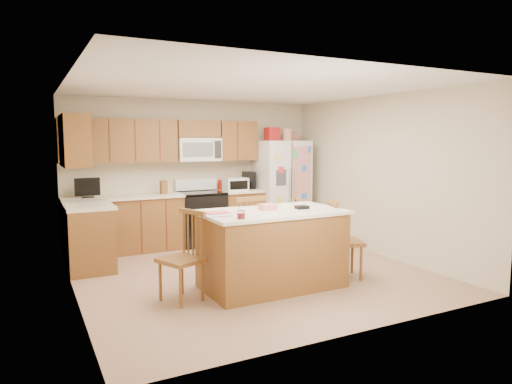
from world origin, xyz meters
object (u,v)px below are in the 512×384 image
windsor_chair_back (245,237)px  stove (201,217)px  windsor_chair_right (343,241)px  island (272,248)px  refrigerator (281,188)px  windsor_chair_left (183,259)px

windsor_chair_back → stove: bearing=87.4°
windsor_chair_back → windsor_chair_right: windsor_chair_back is taller
island → windsor_chair_right: size_ratio=1.74×
refrigerator → windsor_chair_right: (-0.58, -2.64, -0.44)m
island → windsor_chair_left: (-1.13, 0.03, 0.00)m
refrigerator → windsor_chair_left: 3.75m
windsor_chair_left → windsor_chair_back: (1.08, 0.62, 0.02)m
stove → windsor_chair_right: 2.88m
stove → windsor_chair_left: 2.84m
stove → refrigerator: size_ratio=0.55×
island → windsor_chair_right: island is taller
windsor_chair_left → refrigerator: bearing=42.6°
refrigerator → windsor_chair_back: (-1.66, -1.90, -0.42)m
stove → windsor_chair_left: (-1.17, -2.59, 0.01)m
stove → windsor_chair_back: bearing=-92.6°
island → windsor_chair_left: size_ratio=1.75×
stove → windsor_chair_right: size_ratio=1.10×
stove → island: bearing=-90.9°
stove → refrigerator: refrigerator is taller
island → refrigerator: bearing=57.7°
stove → windsor_chair_right: (0.99, -2.70, 0.01)m
stove → windsor_chair_left: bearing=-114.3°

